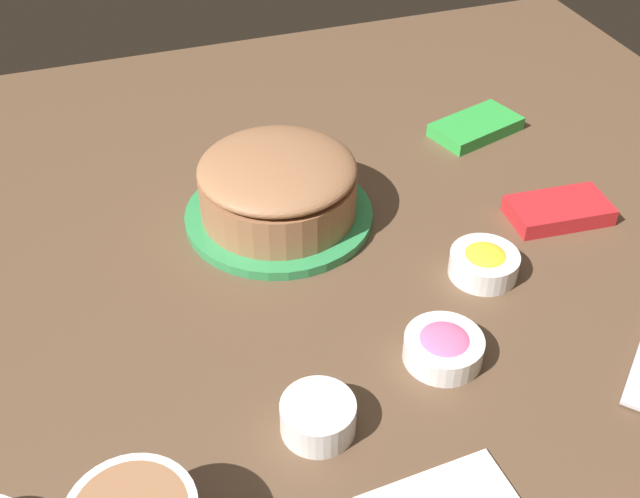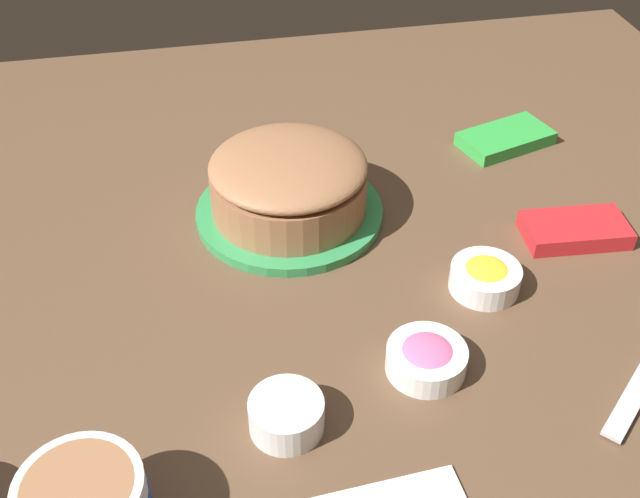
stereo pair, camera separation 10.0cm
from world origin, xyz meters
TOP-DOWN VIEW (x-y plane):
  - ground_plane at (0.00, 0.00)m, footprint 1.54×1.54m
  - frosted_cake at (0.03, -0.19)m, footprint 0.26×0.26m
  - sprinkle_bowl_yellow at (-0.19, 0.01)m, footprint 0.09×0.09m
  - sprinkle_bowl_pink at (-0.07, 0.13)m, footprint 0.09×0.09m
  - sprinkle_bowl_green at (0.10, 0.18)m, footprint 0.08×0.08m
  - candy_box_lower at (-0.34, -0.31)m, footprint 0.16×0.12m
  - candy_box_upper at (-0.34, -0.06)m, footprint 0.14×0.09m

SIDE VIEW (x-z plane):
  - ground_plane at x=0.00m, z-range 0.00..0.00m
  - candy_box_lower at x=-0.34m, z-range 0.00..0.02m
  - candy_box_upper at x=-0.34m, z-range 0.00..0.02m
  - sprinkle_bowl_pink at x=-0.07m, z-range 0.00..0.04m
  - sprinkle_bowl_yellow at x=-0.19m, z-range 0.00..0.04m
  - sprinkle_bowl_green at x=0.10m, z-range 0.00..0.04m
  - frosted_cake at x=0.03m, z-range 0.00..0.10m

